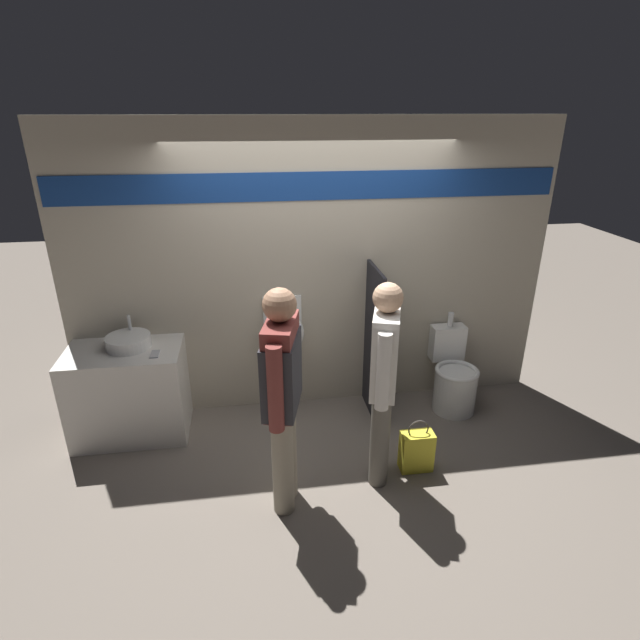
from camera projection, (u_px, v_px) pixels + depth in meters
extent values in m
plane|color=#70665B|center=(323.00, 432.00, 4.59)|extent=(16.00, 16.00, 0.00)
cube|color=#B2A893|center=(313.00, 272.00, 4.60)|extent=(4.49, 0.06, 2.70)
cube|color=navy|center=(313.00, 186.00, 4.27)|extent=(4.40, 0.01, 0.24)
cube|color=silver|center=(129.00, 392.00, 4.43)|extent=(0.98, 0.61, 0.83)
cylinder|color=white|center=(128.00, 342.00, 4.31)|extent=(0.38, 0.38, 0.11)
cylinder|color=silver|center=(129.00, 323.00, 4.39)|extent=(0.03, 0.03, 0.14)
cube|color=#B7B7BC|center=(155.00, 354.00, 4.20)|extent=(0.07, 0.14, 0.01)
cube|color=black|center=(373.00, 344.00, 4.63)|extent=(0.03, 0.58, 1.46)
cylinder|color=silver|center=(285.00, 381.00, 4.81)|extent=(0.04, 0.04, 0.63)
ellipsoid|color=white|center=(284.00, 334.00, 4.61)|extent=(0.38, 0.27, 0.42)
cube|color=white|center=(283.00, 322.00, 4.71)|extent=(0.36, 0.02, 0.52)
cylinder|color=silver|center=(282.00, 300.00, 4.58)|extent=(0.06, 0.06, 0.16)
cylinder|color=white|center=(455.00, 391.00, 4.85)|extent=(0.41, 0.41, 0.42)
torus|color=white|center=(457.00, 371.00, 4.77)|extent=(0.42, 0.42, 0.04)
cube|color=white|center=(447.00, 342.00, 4.97)|extent=(0.33, 0.16, 0.35)
cylinder|color=silver|center=(451.00, 319.00, 4.85)|extent=(0.06, 0.06, 0.14)
cylinder|color=gray|center=(283.00, 463.00, 3.55)|extent=(0.16, 0.16, 0.83)
cylinder|color=gray|center=(286.00, 449.00, 3.70)|extent=(0.16, 0.16, 0.83)
cube|color=brown|center=(282.00, 366.00, 3.34)|extent=(0.29, 0.46, 0.65)
cube|color=#2D2D33|center=(282.00, 373.00, 3.36)|extent=(0.32, 0.49, 0.52)
cylinder|color=brown|center=(275.00, 389.00, 3.12)|extent=(0.10, 0.10, 0.60)
cylinder|color=brown|center=(287.00, 354.00, 3.57)|extent=(0.10, 0.10, 0.60)
sphere|color=#A87A5B|center=(279.00, 305.00, 3.16)|extent=(0.22, 0.22, 0.22)
cylinder|color=#666056|center=(380.00, 440.00, 3.82)|extent=(0.15, 0.15, 0.80)
cylinder|color=#666056|center=(381.00, 428.00, 3.97)|extent=(0.15, 0.15, 0.80)
cube|color=silver|center=(385.00, 352.00, 3.62)|extent=(0.30, 0.45, 0.63)
cylinder|color=silver|center=(383.00, 372.00, 3.41)|extent=(0.10, 0.10, 0.58)
cylinder|color=silver|center=(386.00, 342.00, 3.84)|extent=(0.10, 0.10, 0.58)
sphere|color=tan|center=(388.00, 298.00, 3.45)|extent=(0.22, 0.22, 0.22)
cube|color=yellow|center=(416.00, 451.00, 4.06)|extent=(0.26, 0.15, 0.34)
torus|color=#4C4742|center=(418.00, 429.00, 3.98)|extent=(0.17, 0.01, 0.17)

